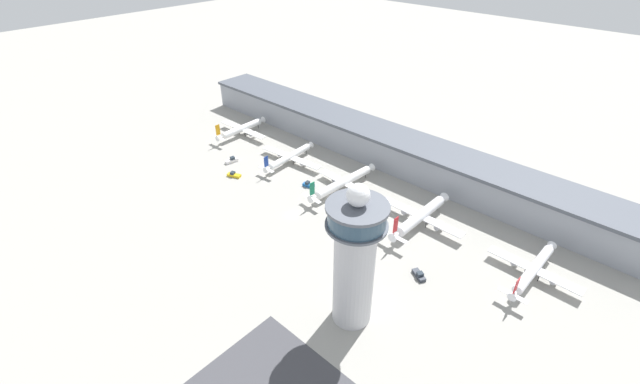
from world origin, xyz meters
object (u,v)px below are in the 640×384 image
object	(u,v)px
service_truck_catering	(234,175)
airplane_gate_delta	(420,216)
airplane_gate_bravo	(290,157)
airplane_gate_echo	(533,269)
service_truck_baggage	(308,185)
airplane_gate_charlie	(343,182)
service_truck_fuel	(419,275)
control_tower	(355,258)
service_truck_water	(232,160)
airplane_gate_alpha	(242,129)

from	to	relation	value
service_truck_catering	airplane_gate_delta	bearing A→B (deg)	17.57
airplane_gate_bravo	airplane_gate_echo	distance (m)	128.81
service_truck_baggage	airplane_gate_delta	bearing A→B (deg)	10.05
airplane_gate_charlie	service_truck_catering	xyz separation A→B (m)	(-49.31, -28.68, -3.14)
airplane_gate_bravo	airplane_gate_echo	xyz separation A→B (m)	(128.81, -0.28, 0.44)
airplane_gate_echo	service_truck_fuel	bearing A→B (deg)	-138.10
airplane_gate_echo	service_truck_catering	world-z (taller)	airplane_gate_echo
control_tower	service_truck_fuel	xyz separation A→B (m)	(6.91, 31.33, -24.82)
service_truck_catering	service_truck_water	bearing A→B (deg)	146.18
control_tower	airplane_gate_bravo	world-z (taller)	control_tower
airplane_gate_echo	service_truck_fuel	size ratio (longest dim) A/B	5.52
airplane_gate_bravo	service_truck_catering	distance (m)	31.52
airplane_gate_alpha	airplane_gate_delta	size ratio (longest dim) A/B	0.90
airplane_gate_delta	service_truck_catering	bearing A→B (deg)	-162.43
airplane_gate_delta	service_truck_water	size ratio (longest dim) A/B	5.59
service_truck_fuel	service_truck_water	size ratio (longest dim) A/B	0.94
service_truck_baggage	airplane_gate_echo	bearing A→B (deg)	5.50
service_truck_fuel	service_truck_catering	bearing A→B (deg)	-179.23
control_tower	airplane_gate_alpha	bearing A→B (deg)	155.14
airplane_gate_bravo	airplane_gate_delta	distance (m)	81.10
airplane_gate_bravo	control_tower	bearing A→B (deg)	-33.05
airplane_gate_delta	airplane_gate_charlie	bearing A→B (deg)	-179.37
airplane_gate_alpha	service_truck_catering	bearing A→B (deg)	-43.69
service_truck_baggage	service_truck_water	bearing A→B (deg)	-167.76
airplane_gate_charlie	service_truck_baggage	world-z (taller)	airplane_gate_charlie
airplane_gate_alpha	airplane_gate_bravo	size ratio (longest dim) A/B	0.94
control_tower	service_truck_baggage	distance (m)	86.64
control_tower	service_truck_water	xyz separation A→B (m)	(-114.95, 38.50, -24.64)
service_truck_baggage	service_truck_water	world-z (taller)	service_truck_water
airplane_gate_echo	service_truck_baggage	world-z (taller)	airplane_gate_echo
airplane_gate_alpha	airplane_gate_charlie	world-z (taller)	airplane_gate_alpha
airplane_gate_alpha	service_truck_baggage	xyz separation A→B (m)	(70.37, -14.83, -3.41)
control_tower	airplane_gate_alpha	world-z (taller)	control_tower
service_truck_baggage	airplane_gate_alpha	bearing A→B (deg)	168.10
service_truck_water	service_truck_baggage	bearing A→B (deg)	12.24
service_truck_fuel	airplane_gate_charlie	bearing A→B (deg)	155.48
airplane_gate_alpha	airplane_gate_delta	distance (m)	127.59
airplane_gate_alpha	service_truck_fuel	distance (m)	148.02
service_truck_catering	service_truck_water	world-z (taller)	service_truck_water
airplane_gate_bravo	airplane_gate_echo	world-z (taller)	airplane_gate_echo
airplane_gate_alpha	service_truck_water	xyz separation A→B (m)	(22.53, -25.20, -3.28)
airplane_gate_charlie	service_truck_fuel	distance (m)	65.64
airplane_gate_bravo	service_truck_water	xyz separation A→B (m)	(-23.88, -20.76, -2.73)
service_truck_baggage	service_truck_water	distance (m)	48.95
airplane_gate_echo	service_truck_water	xyz separation A→B (m)	(-152.69, -20.48, -3.16)
control_tower	airplane_gate_delta	distance (m)	63.41
airplane_gate_delta	service_truck_water	xyz separation A→B (m)	(-104.98, -20.51, -3.67)
airplane_gate_bravo	airplane_gate_charlie	distance (m)	38.34
service_truck_catering	service_truck_fuel	world-z (taller)	service_truck_catering
control_tower	airplane_gate_alpha	distance (m)	153.02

